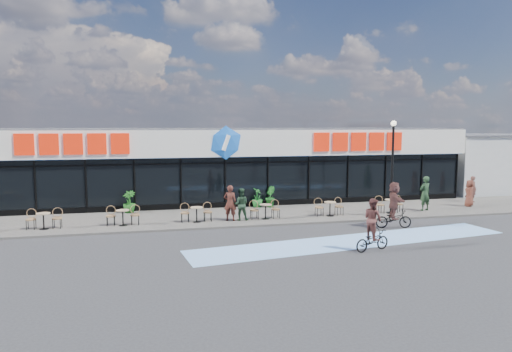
% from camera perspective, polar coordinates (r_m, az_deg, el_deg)
% --- Properties ---
extents(ground, '(120.00, 120.00, 0.00)m').
position_cam_1_polar(ground, '(19.51, -0.57, -7.76)').
color(ground, '#28282B').
rests_on(ground, ground).
extents(sidewalk, '(44.00, 5.00, 0.10)m').
position_cam_1_polar(sidewalk, '(23.81, -2.89, -5.07)').
color(sidewalk, '#5C5851').
rests_on(sidewalk, ground).
extents(bike_lane, '(14.17, 4.13, 0.01)m').
position_cam_1_polar(bike_lane, '(19.38, 12.16, -7.98)').
color(bike_lane, '#77A7E1').
rests_on(bike_lane, ground).
extents(building, '(30.60, 6.57, 4.75)m').
position_cam_1_polar(building, '(28.81, -4.79, 1.49)').
color(building, black).
rests_on(building, ground).
extents(neighbour_building, '(9.20, 7.20, 4.11)m').
position_cam_1_polar(neighbour_building, '(38.46, 26.82, 1.62)').
color(neighbour_building, silver).
rests_on(neighbour_building, ground).
extents(lamp_post, '(0.28, 0.28, 4.90)m').
position_cam_1_polar(lamp_post, '(23.98, 16.69, 1.94)').
color(lamp_post, black).
rests_on(lamp_post, sidewalk).
extents(bistro_set_1, '(1.54, 0.62, 0.90)m').
position_cam_1_polar(bistro_set_1, '(22.78, -24.98, -4.88)').
color(bistro_set_1, tan).
rests_on(bistro_set_1, sidewalk).
extents(bistro_set_2, '(1.54, 0.62, 0.90)m').
position_cam_1_polar(bistro_set_2, '(22.31, -16.30, -4.77)').
color(bistro_set_2, tan).
rests_on(bistro_set_2, sidewalk).
extents(bistro_set_3, '(1.54, 0.62, 0.90)m').
position_cam_1_polar(bistro_set_3, '(22.36, -7.45, -4.54)').
color(bistro_set_3, tan).
rests_on(bistro_set_3, sidewalk).
extents(bistro_set_4, '(1.54, 0.62, 0.90)m').
position_cam_1_polar(bistro_set_4, '(22.92, 1.14, -4.22)').
color(bistro_set_4, tan).
rests_on(bistro_set_4, sidewalk).
extents(bistro_set_5, '(1.54, 0.62, 0.90)m').
position_cam_1_polar(bistro_set_5, '(23.98, 9.15, -3.83)').
color(bistro_set_5, tan).
rests_on(bistro_set_5, sidewalk).
extents(bistro_set_6, '(1.54, 0.62, 0.90)m').
position_cam_1_polar(bistro_set_6, '(25.45, 16.35, -3.42)').
color(bistro_set_6, tan).
rests_on(bistro_set_6, sidewalk).
extents(potted_plant_left, '(0.86, 0.86, 1.18)m').
position_cam_1_polar(potted_plant_left, '(25.35, -15.58, -3.13)').
color(potted_plant_left, '#174B15').
rests_on(potted_plant_left, sidewalk).
extents(potted_plant_mid, '(0.53, 0.66, 1.19)m').
position_cam_1_polar(potted_plant_mid, '(26.18, 1.74, -2.59)').
color(potted_plant_mid, '#175119').
rests_on(potted_plant_mid, sidewalk).
extents(potted_plant_right, '(0.70, 0.70, 1.10)m').
position_cam_1_polar(potted_plant_right, '(26.11, 0.17, -2.72)').
color(potted_plant_right, '#1A5B1F').
rests_on(potted_plant_right, sidewalk).
extents(patron_left, '(0.75, 0.63, 1.76)m').
position_cam_1_polar(patron_left, '(22.39, -3.25, -3.38)').
color(patron_left, '#431E18').
rests_on(patron_left, sidewalk).
extents(patron_right, '(0.87, 0.73, 1.59)m').
position_cam_1_polar(patron_right, '(22.47, -1.91, -3.56)').
color(patron_right, '#1C3221').
rests_on(patron_right, sidewalk).
extents(pedestrian_a, '(0.73, 0.88, 1.53)m').
position_cam_1_polar(pedestrian_a, '(29.11, 25.12, -1.95)').
color(pedestrian_a, '#51281D').
rests_on(pedestrian_a, sidewalk).
extents(pedestrian_b, '(0.45, 0.62, 1.59)m').
position_cam_1_polar(pedestrian_b, '(30.93, 25.47, -1.47)').
color(pedestrian_b, brown).
rests_on(pedestrian_b, sidewalk).
extents(pedestrian_c, '(0.77, 0.59, 1.90)m').
position_cam_1_polar(pedestrian_c, '(26.70, 20.36, -2.05)').
color(pedestrian_c, '#1D341E').
rests_on(pedestrian_c, sidewalk).
extents(cyclist_a, '(1.65, 0.95, 2.03)m').
position_cam_1_polar(cyclist_a, '(17.91, 14.35, -6.49)').
color(cyclist_a, black).
rests_on(cyclist_a, ground).
extents(cyclist_b, '(1.74, 1.66, 2.17)m').
position_cam_1_polar(cyclist_b, '(22.11, 16.85, -3.76)').
color(cyclist_b, black).
rests_on(cyclist_b, ground).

